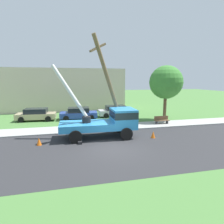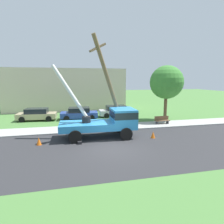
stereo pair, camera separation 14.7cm
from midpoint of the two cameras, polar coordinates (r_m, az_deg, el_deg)
name	(u,v)px [view 1 (the left image)]	position (r m, az deg, el deg)	size (l,w,h in m)	color
ground_plane	(92,116)	(25.10, -6.19, -1.32)	(120.00, 120.00, 0.00)	#477538
road_asphalt	(114,148)	(13.67, 0.17, -10.71)	(80.00, 8.83, 0.01)	#2B2B2D
sidewalk_strip	(100,128)	(19.03, -3.85, -4.69)	(80.00, 2.64, 0.10)	#9E9E99
utility_truck	(108,120)	(15.95, -1.48, -2.47)	(6.76, 3.21, 5.98)	#2D84C6
leaning_utility_pole	(110,86)	(16.38, -0.91, 7.84)	(3.65, 2.66, 8.32)	brown
traffic_cone_ahead	(153,135)	(16.19, 11.89, -6.61)	(0.36, 0.36, 0.56)	orange
traffic_cone_behind	(39,142)	(15.16, -21.21, -8.20)	(0.36, 0.36, 0.56)	orange
parked_sedan_tan	(36,115)	(24.10, -21.82, -0.70)	(4.52, 2.22, 1.42)	tan
parked_sedan_blue	(79,113)	(23.44, -10.07, -0.43)	(4.51, 2.21, 1.42)	#263F99
parked_sedan_silver	(116,111)	(24.95, 0.90, 0.33)	(4.42, 2.05, 1.42)	#B7B7BF
park_bench	(162,120)	(21.11, 14.38, -2.39)	(1.60, 0.45, 0.90)	brown
roadside_tree_near	(166,82)	(22.94, 15.61, 8.49)	(3.80, 3.80, 6.35)	brown
lowrise_building_backdrop	(66,89)	(31.73, -13.73, 6.58)	(18.00, 6.00, 6.40)	beige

